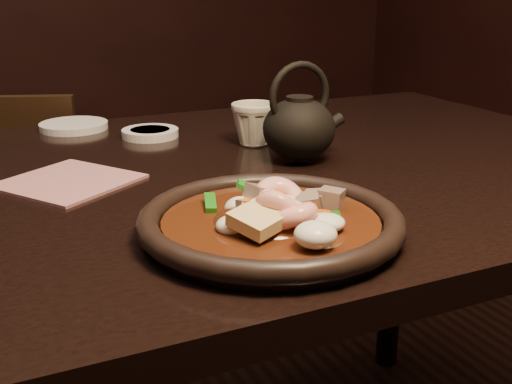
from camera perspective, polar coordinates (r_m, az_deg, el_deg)
name	(u,v)px	position (r m, az deg, el deg)	size (l,w,h in m)	color
table	(176,223)	(1.01, -7.09, -2.71)	(1.60, 0.90, 0.75)	black
chair	(20,236)	(1.68, -20.26, -3.70)	(0.48, 0.48, 0.80)	black
plate	(271,223)	(0.74, 1.31, -2.78)	(0.31, 0.31, 0.03)	black
stirfry	(276,218)	(0.74, 1.77, -2.31)	(0.17, 0.21, 0.07)	#3A190A
soy_dish	(150,133)	(1.23, -9.39, 5.20)	(0.11, 0.11, 0.01)	white
saucer_right	(74,126)	(1.32, -15.90, 5.68)	(0.13, 0.13, 0.01)	white
tea_cup	(254,123)	(1.15, -0.19, 6.18)	(0.08, 0.08, 0.08)	beige
napkin	(68,181)	(0.98, -16.33, 0.91)	(0.17, 0.17, 0.00)	#A56568
teapot	(299,125)	(1.04, 3.88, 5.92)	(0.14, 0.12, 0.16)	black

